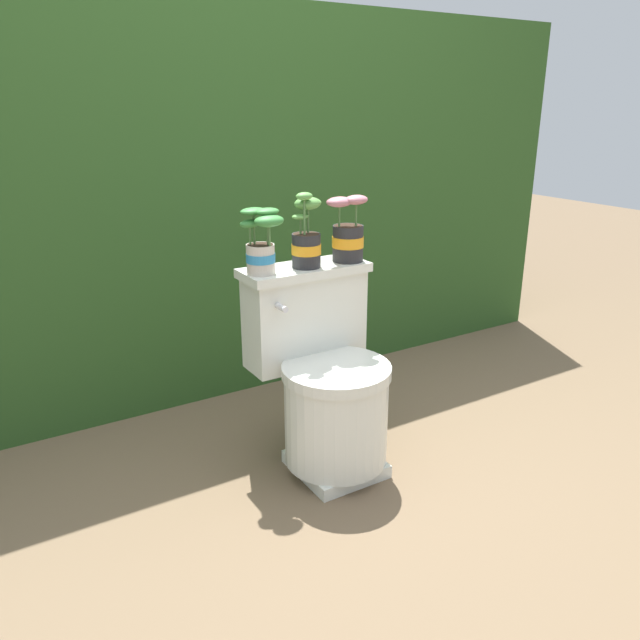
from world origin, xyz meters
The scene contains 6 objects.
ground_plane centered at (0.00, 0.00, 0.00)m, with size 12.00×12.00×0.00m, color brown.
hedge_backdrop centered at (0.00, 1.07, 0.78)m, with size 3.56×0.66×1.56m.
toilet centered at (0.05, 0.07, 0.30)m, with size 0.44×0.46×0.68m.
potted_plant_left centered at (-0.12, 0.18, 0.77)m, with size 0.12×0.12×0.21m.
potted_plant_midleft centered at (0.04, 0.19, 0.78)m, with size 0.11×0.10×0.25m.
potted_plant_middle centered at (0.20, 0.18, 0.77)m, with size 0.14×0.11×0.23m.
Camera 1 is at (-0.97, -1.55, 1.20)m, focal length 35.00 mm.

